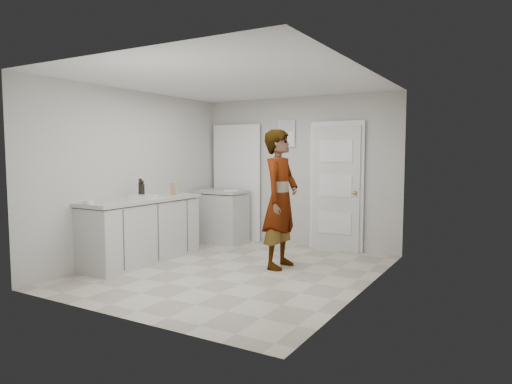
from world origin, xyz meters
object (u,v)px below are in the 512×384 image
Objects in this scene: spice_jar at (176,192)px; oil_cruet_a at (142,189)px; person at (280,199)px; baking_dish at (144,197)px; cake_mix_box at (174,189)px; oil_cruet_b at (141,188)px; egg_bowl at (89,202)px.

oil_cruet_a reaches higher than spice_jar.
person is 4.85× the size of baking_dish.
person is 1.89m from cake_mix_box.
cake_mix_box reaches higher than baking_dish.
person reaches higher than oil_cruet_b.
oil_cruet_a is at bearing -91.83° from cake_mix_box.
baking_dish is (0.01, -0.73, -0.01)m from spice_jar.
oil_cruet_a is at bearing -103.34° from spice_jar.
person is at bearing 18.38° from oil_cruet_b.
person is 1.77m from spice_jar.
spice_jar is 1.54m from egg_bowl.
egg_bowl is at bearing -101.42° from baking_dish.
oil_cruet_a is (-0.02, -0.66, 0.03)m from cake_mix_box.
baking_dish reaches higher than egg_bowl.
baking_dish is (0.20, -0.15, -0.11)m from oil_cruet_b.
cake_mix_box is at bearing 99.11° from baking_dish.
person is 1.93m from baking_dish.
oil_cruet_b is at bearing 143.53° from baking_dish.
oil_cruet_b reaches higher than egg_bowl.
baking_dish is at bearing 78.58° from egg_bowl.
oil_cruet_b is 0.27m from baking_dish.
egg_bowl is (-0.03, -1.61, -0.06)m from cake_mix_box.
person reaches higher than egg_bowl.
oil_cruet_a is at bearing 89.41° from egg_bowl.
oil_cruet_b is (-1.96, -0.65, 0.11)m from person.
spice_jar is 0.32× the size of oil_cruet_a.
oil_cruet_b is at bearing 171.42° from oil_cruet_a.
spice_jar is 0.62m from oil_cruet_b.
cake_mix_box is at bearing 88.78° from egg_bowl.
cake_mix_box is 1.42× the size of egg_bowl.
egg_bowl is at bearing 127.83° from person.
person is 6.69× the size of oil_cruet_b.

